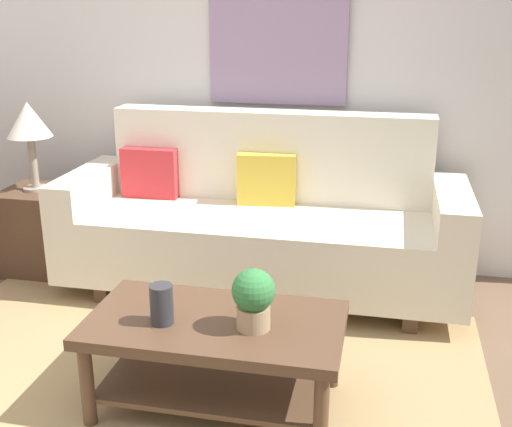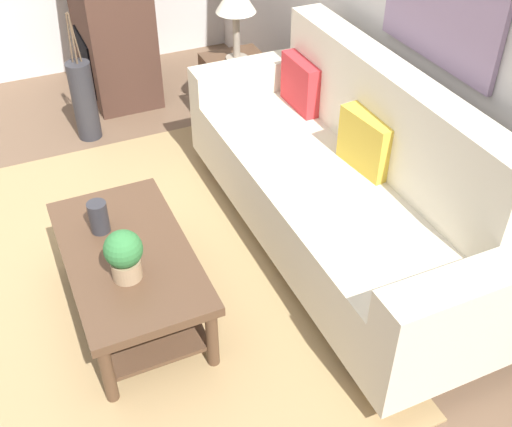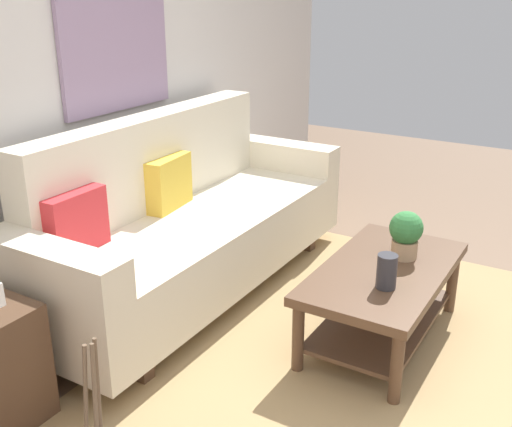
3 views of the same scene
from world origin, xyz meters
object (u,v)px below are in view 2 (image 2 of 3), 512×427
Objects in this scene: potted_plant_tabletop at (124,254)px; fireplace at (111,23)px; tabletop_vase at (99,217)px; throw_pillow_crimson at (302,84)px; couch at (343,185)px; coffee_table at (130,268)px; throw_pillow_mustard at (367,142)px; floor_vase at (84,101)px; side_table at (238,95)px.

fireplace is (-2.70, 0.61, 0.02)m from potted_plant_tabletop.
potted_plant_tabletop reaches higher than tabletop_vase.
throw_pillow_crimson is 2.08× the size of tabletop_vase.
throw_pillow_crimson is at bearing 170.70° from couch.
tabletop_vase reaches higher than coffee_table.
coffee_table is 2.60m from fireplace.
throw_pillow_mustard reaches higher than coffee_table.
potted_plant_tabletop reaches higher than floor_vase.
side_table is 1.23m from fireplace.
coffee_table is at bearing -59.66° from throw_pillow_crimson.
throw_pillow_crimson reaches higher than side_table.
potted_plant_tabletop is at bearing -36.63° from side_table.
tabletop_vase is at bearing -67.68° from throw_pillow_crimson.
throw_pillow_crimson is 1.66m from floor_vase.
coffee_table is at bearing 20.53° from tabletop_vase.
tabletop_vase is at bearing -96.98° from couch.
potted_plant_tabletop is 0.47× the size of side_table.
throw_pillow_crimson is at bearing 120.34° from coffee_table.
potted_plant_tabletop is at bearing -5.84° from floor_vase.
throw_pillow_mustard is 2.61m from fireplace.
couch is 4.04× the size of floor_vase.
throw_pillow_crimson reaches higher than coffee_table.
side_table is (-1.50, -0.01, -0.15)m from couch.
throw_pillow_crimson reaches higher than potted_plant_tabletop.
throw_pillow_crimson is 0.85m from side_table.
throw_pillow_crimson is 1.64m from coffee_table.
coffee_table is at bearing 166.63° from potted_plant_tabletop.
floor_vase is at bearing 174.88° from coffee_table.
side_table is at bearing -179.48° from couch.
potted_plant_tabletop reaches higher than side_table.
floor_vase is (-1.67, 0.25, -0.22)m from tabletop_vase.
side_table reaches higher than coffee_table.
floor_vase is (-1.84, -1.21, -0.38)m from throw_pillow_mustard.
tabletop_vase is at bearing -44.56° from side_table.
floor_vase is at bearing -107.43° from side_table.
tabletop_vase is (-0.16, -1.46, -0.16)m from throw_pillow_mustard.
couch is 2.58m from fireplace.
throw_pillow_crimson is 1.58m from tabletop_vase.
side_table is 0.94× the size of floor_vase.
coffee_table is (0.05, -1.38, -0.37)m from throw_pillow_mustard.
tabletop_vase is 0.31× the size of side_table.
throw_pillow_crimson is at bearing 48.32° from floor_vase.
throw_pillow_mustard reaches higher than floor_vase.
floor_vase is at bearing -131.68° from throw_pillow_crimson.
potted_plant_tabletop reaches higher than coffee_table.
throw_pillow_mustard is at bearing 0.00° from throw_pillow_crimson.
coffee_table is at bearing -38.71° from side_table.
couch is 1.32m from potted_plant_tabletop.
coffee_table is 0.31m from potted_plant_tabletop.
throw_pillow_crimson reaches higher than floor_vase.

